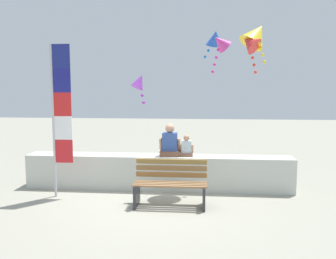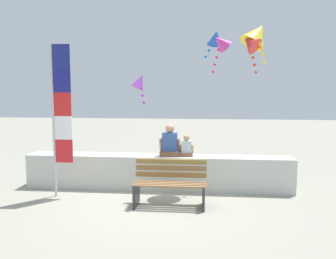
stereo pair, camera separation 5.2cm
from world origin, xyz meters
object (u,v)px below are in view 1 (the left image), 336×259
object	(u,v)px
kite_blue	(215,38)
kite_purple	(139,82)
kite_yellow	(256,35)
person_child	(186,148)
park_bench	(170,185)
flag_banner	(59,111)
kite_red	(250,43)
kite_magenta	(220,43)
person_adult	(170,143)

from	to	relation	value
kite_blue	kite_purple	distance (m)	2.79
kite_yellow	person_child	bearing A→B (deg)	-136.68
park_bench	person_child	bearing A→B (deg)	77.08
kite_blue	park_bench	bearing A→B (deg)	-103.91
kite_blue	person_child	bearing A→B (deg)	-104.33
flag_banner	person_child	bearing A→B (deg)	16.89
park_bench	kite_blue	world-z (taller)	kite_blue
park_bench	kite_red	distance (m)	4.34
kite_yellow	flag_banner	bearing A→B (deg)	-150.85
flag_banner	kite_blue	world-z (taller)	kite_blue
person_child	kite_blue	distance (m)	3.99
kite_yellow	park_bench	bearing A→B (deg)	-125.58
kite_red	park_bench	bearing A→B (deg)	-125.15
park_bench	flag_banner	world-z (taller)	flag_banner
kite_magenta	kite_yellow	distance (m)	1.02
person_adult	kite_red	size ratio (longest dim) A/B	0.70
flag_banner	kite_magenta	distance (m)	4.32
flag_banner	kite_blue	bearing A→B (deg)	46.95
kite_blue	kite_red	size ratio (longest dim) A/B	0.82
kite_purple	kite_yellow	bearing A→B (deg)	6.43
person_adult	person_child	xyz separation A→B (m)	(0.38, 0.00, -0.10)
person_child	kite_yellow	size ratio (longest dim) A/B	0.41
park_bench	flag_banner	bearing A→B (deg)	171.25
kite_blue	kite_yellow	xyz separation A→B (m)	(1.02, -1.13, -0.08)
park_bench	kite_red	bearing A→B (deg)	54.85
person_child	kite_blue	world-z (taller)	kite_blue
park_bench	kite_red	size ratio (longest dim) A/B	1.36
kite_red	kite_purple	bearing A→B (deg)	-177.99
person_adult	kite_blue	world-z (taller)	kite_blue
person_child	kite_magenta	size ratio (longest dim) A/B	0.47
flag_banner	kite_yellow	size ratio (longest dim) A/B	2.69
kite_magenta	kite_yellow	xyz separation A→B (m)	(0.95, 0.30, 0.23)
person_adult	flag_banner	distance (m)	2.50
kite_yellow	kite_purple	size ratio (longest dim) A/B	1.45
park_bench	kite_red	world-z (taller)	kite_red
flag_banner	kite_red	bearing A→B (deg)	27.77
flag_banner	kite_purple	world-z (taller)	flag_banner
kite_magenta	kite_red	xyz separation A→B (m)	(0.75, 0.05, -0.01)
person_adult	kite_purple	size ratio (longest dim) A/B	0.90
person_child	kite_red	world-z (taller)	kite_red
person_child	kite_purple	xyz separation A→B (m)	(-1.29, 1.29, 1.50)
park_bench	kite_purple	world-z (taller)	kite_purple
person_adult	flag_banner	xyz separation A→B (m)	(-2.24, -0.79, 0.78)
person_child	flag_banner	bearing A→B (deg)	-163.11
kite_magenta	kite_blue	xyz separation A→B (m)	(-0.08, 1.43, 0.31)
kite_magenta	kite_yellow	bearing A→B (deg)	17.35
kite_magenta	kite_red	bearing A→B (deg)	4.16
park_bench	person_child	distance (m)	1.31
park_bench	kite_yellow	size ratio (longest dim) A/B	1.21
park_bench	person_child	xyz separation A→B (m)	(0.27, 1.16, 0.56)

